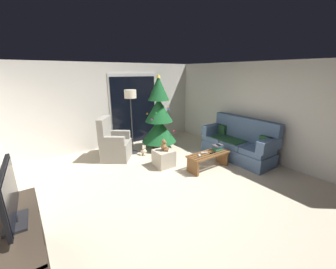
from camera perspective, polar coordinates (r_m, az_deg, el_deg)
ground_plane at (r=4.44m, az=0.99°, el=-13.64°), size 7.00×7.00×0.00m
wall_back at (r=6.62m, az=-14.86°, el=7.59°), size 5.72×0.12×2.50m
wall_right at (r=6.06m, az=23.63°, el=5.93°), size 0.12×6.00×2.50m
patio_door_frame at (r=6.84m, az=-9.23°, el=6.94°), size 1.60×0.02×2.20m
patio_door_glass at (r=6.83m, az=-9.15°, el=6.50°), size 1.50×0.02×2.10m
couch at (r=5.90m, az=18.65°, el=-2.36°), size 0.79×1.94×1.08m
coffee_table at (r=5.11m, az=10.94°, el=-6.40°), size 1.10×0.40×0.39m
remote_white at (r=5.06m, az=9.87°, el=-4.88°), size 0.16×0.10×0.02m
remote_silver at (r=4.88m, az=8.58°, el=-5.64°), size 0.13×0.15×0.02m
remote_black at (r=5.09m, az=12.10°, el=-4.90°), size 0.16×0.05×0.02m
book_stack at (r=5.31m, az=13.27°, el=-3.41°), size 0.26×0.23×0.13m
cell_phone at (r=5.28m, az=13.54°, el=-2.73°), size 0.12×0.16×0.01m
christmas_tree at (r=6.17m, az=-2.52°, el=4.81°), size 1.03×1.03×2.20m
armchair at (r=5.69m, az=-14.48°, el=-2.69°), size 0.96×0.96×1.13m
floor_lamp at (r=5.76m, az=-10.16°, el=9.15°), size 0.32×0.32×1.78m
media_shelf at (r=2.95m, az=-35.16°, el=-26.33°), size 0.40×1.40×0.78m
television at (r=2.59m, az=-37.13°, el=-13.26°), size 0.22×0.84×0.61m
ottoman at (r=5.16m, az=-1.17°, el=-6.47°), size 0.44×0.44×0.41m
teddy_bear_chestnut at (r=5.04m, az=-1.07°, el=-3.06°), size 0.22×0.21×0.29m
teddy_bear_cream_by_tree at (r=5.91m, az=-6.63°, el=-4.42°), size 0.22×0.21×0.29m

